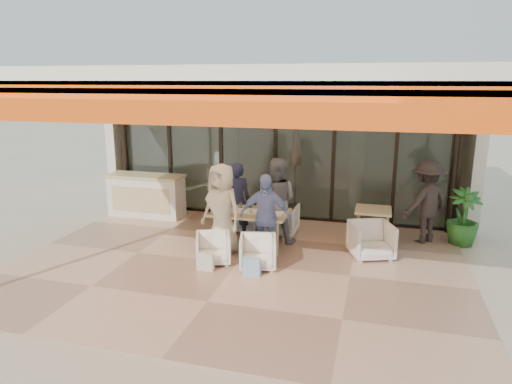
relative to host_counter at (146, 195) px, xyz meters
The scene contains 21 objects.
ground 3.84m from the host_counter, 37.07° to the right, with size 70.00×70.00×0.00m, color #C6B293.
terrace_floor 3.84m from the host_counter, 37.07° to the right, with size 8.00×6.00×0.01m, color tan.
terrace_structure 4.81m from the host_counter, 40.11° to the right, with size 8.00×6.00×3.40m.
glass_storefront 3.30m from the host_counter, 13.06° to the left, with size 8.08×0.10×3.20m.
interior_block 4.61m from the host_counter, 44.75° to the left, with size 9.05×3.62×3.52m.
host_counter is the anchor object (origin of this frame).
dining_table 3.31m from the host_counter, 24.54° to the right, with size 1.50×0.90×0.93m.
chair_far_left 2.63m from the host_counter, ahead, with size 0.71×0.66×0.73m, color white.
chair_far_right 3.46m from the host_counter, ahead, with size 0.70×0.66×0.72m, color white.
chair_near_left 3.49m from the host_counter, 41.95° to the right, with size 0.60×0.57×0.62m, color white.
chair_near_right 4.15m from the host_counter, 34.16° to the right, with size 0.63×0.59×0.65m, color white.
diner_navy 2.76m from the host_counter, 19.70° to the right, with size 0.59×0.39×1.63m, color #171B32.
diner_grey 3.57m from the host_counter, 15.13° to the right, with size 0.85×0.66×1.76m, color slate.
diner_cream 3.19m from the host_counter, 35.21° to the right, with size 0.86×0.56×1.75m, color #EDE3C3.
diner_periwinkle 3.90m from the host_counter, 28.05° to the right, with size 0.94×0.39×1.61m, color #7C98D0.
tote_bag_cream 3.78m from the host_counter, 46.49° to the right, with size 0.30×0.10×0.34m, color silver.
tote_bag_blue 4.40m from the host_counter, 38.49° to the right, with size 0.30×0.10×0.34m, color #99BFD8.
side_table 5.37m from the host_counter, ahead, with size 0.70×0.70×0.74m.
side_chair 5.50m from the host_counter, 13.71° to the right, with size 0.73×0.69×0.75m, color white.
standing_woman 6.37m from the host_counter, ahead, with size 1.11×0.64×1.72m, color black.
potted_palm 7.09m from the host_counter, ahead, with size 0.65×0.65×1.16m, color #1E5919.
Camera 1 is at (2.35, -7.32, 3.26)m, focal length 32.00 mm.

